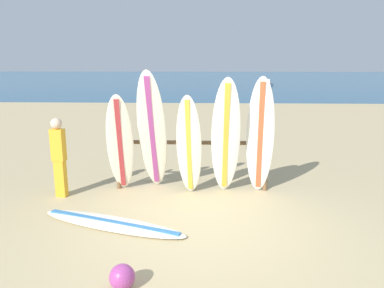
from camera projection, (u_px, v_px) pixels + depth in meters
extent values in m
plane|color=tan|center=(198.00, 234.00, 5.43)|extent=(120.00, 120.00, 0.00)
cube|color=#1E5984|center=(206.00, 78.00, 61.96)|extent=(120.00, 80.00, 0.01)
cylinder|color=brown|center=(118.00, 162.00, 7.30)|extent=(0.09, 0.09, 1.13)
cylinder|color=brown|center=(191.00, 163.00, 7.24)|extent=(0.09, 0.09, 1.13)
cylinder|color=brown|center=(266.00, 163.00, 7.19)|extent=(0.09, 0.09, 1.13)
cylinder|color=brown|center=(191.00, 143.00, 7.15)|extent=(3.08, 0.08, 0.08)
ellipsoid|color=white|center=(120.00, 145.00, 6.87)|extent=(0.62, 0.87, 2.00)
cube|color=#B73338|center=(120.00, 145.00, 6.87)|extent=(0.20, 0.77, 1.85)
ellipsoid|color=white|center=(152.00, 133.00, 6.85)|extent=(0.54, 1.13, 2.43)
cube|color=#A53F8C|center=(152.00, 133.00, 6.85)|extent=(0.10, 1.05, 2.24)
ellipsoid|color=silver|center=(189.00, 146.00, 6.78)|extent=(0.53, 0.60, 1.98)
cube|color=gold|center=(189.00, 146.00, 6.78)|extent=(0.14, 0.53, 1.83)
ellipsoid|color=white|center=(226.00, 139.00, 6.68)|extent=(0.55, 0.92, 2.31)
cube|color=gold|center=(226.00, 139.00, 6.68)|extent=(0.11, 0.86, 2.13)
ellipsoid|color=white|center=(260.00, 137.00, 6.82)|extent=(0.59, 0.64, 2.31)
cube|color=#CC5933|center=(260.00, 137.00, 6.82)|extent=(0.16, 0.55, 2.13)
ellipsoid|color=white|center=(112.00, 223.00, 5.72)|extent=(2.59, 1.32, 0.07)
cube|color=#3372B2|center=(112.00, 223.00, 5.72)|extent=(2.26, 0.86, 0.08)
cube|color=gold|center=(61.00, 179.00, 6.90)|extent=(0.22, 0.16, 0.72)
cube|color=gold|center=(58.00, 145.00, 6.75)|extent=(0.27, 0.19, 0.61)
sphere|color=beige|center=(56.00, 124.00, 6.66)|extent=(0.21, 0.21, 0.21)
cube|color=silver|center=(267.00, 84.00, 40.10)|extent=(1.64, 2.55, 0.35)
cube|color=silver|center=(267.00, 81.00, 40.02)|extent=(0.90, 1.02, 0.36)
sphere|color=#A53F8C|center=(122.00, 277.00, 4.10)|extent=(0.30, 0.30, 0.30)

